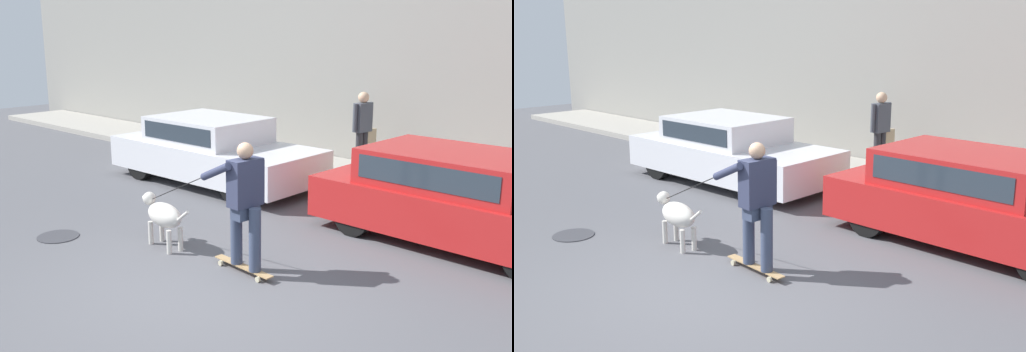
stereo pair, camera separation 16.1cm
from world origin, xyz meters
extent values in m
plane|color=#545459|center=(0.00, 0.00, 0.00)|extent=(36.00, 36.00, 0.00)
cube|color=gray|center=(0.00, 6.94, 2.66)|extent=(32.00, 0.30, 5.33)
cube|color=#A39E93|center=(0.00, 5.76, 0.07)|extent=(30.00, 2.02, 0.14)
cylinder|color=black|center=(-2.27, 4.44, 0.34)|extent=(0.68, 0.21, 0.67)
cylinder|color=black|center=(-2.25, 2.83, 0.34)|extent=(0.68, 0.21, 0.67)
cylinder|color=black|center=(-4.97, 4.40, 0.34)|extent=(0.68, 0.21, 0.67)
cylinder|color=black|center=(-4.95, 2.79, 0.34)|extent=(0.68, 0.21, 0.67)
cube|color=silver|center=(-3.61, 3.62, 0.51)|extent=(4.39, 1.91, 0.61)
cube|color=silver|center=(-3.79, 3.61, 1.06)|extent=(2.13, 1.69, 0.49)
cube|color=#28333D|center=(-3.78, 2.78, 1.08)|extent=(1.86, 0.04, 0.31)
cylinder|color=black|center=(0.18, 4.40, 0.30)|extent=(0.61, 0.21, 0.60)
cylinder|color=black|center=(0.16, 2.86, 0.30)|extent=(0.61, 0.21, 0.60)
cube|color=#B21E1E|center=(1.43, 3.62, 0.49)|extent=(4.08, 1.82, 0.62)
cube|color=#B21E1E|center=(1.27, 3.62, 1.06)|extent=(2.33, 1.63, 0.51)
cube|color=#28333D|center=(1.26, 2.81, 1.09)|extent=(2.04, 0.04, 0.33)
cylinder|color=beige|center=(-1.74, 0.58, 0.17)|extent=(0.07, 0.07, 0.33)
cylinder|color=beige|center=(-1.71, 0.76, 0.17)|extent=(0.07, 0.07, 0.33)
cylinder|color=beige|center=(-1.24, 0.51, 0.17)|extent=(0.07, 0.07, 0.33)
cylinder|color=beige|center=(-1.22, 0.69, 0.17)|extent=(0.07, 0.07, 0.33)
ellipsoid|color=beige|center=(-1.48, 0.64, 0.47)|extent=(0.76, 0.43, 0.33)
sphere|color=beige|center=(-1.89, 0.70, 0.62)|extent=(0.19, 0.19, 0.19)
cylinder|color=beige|center=(-1.97, 0.71, 0.61)|extent=(0.12, 0.10, 0.09)
cylinder|color=beige|center=(-1.01, 0.57, 0.57)|extent=(0.29, 0.08, 0.22)
cylinder|color=beige|center=(-0.43, 0.69, 0.04)|extent=(0.07, 0.04, 0.07)
cylinder|color=beige|center=(-0.41, 0.84, 0.04)|extent=(0.07, 0.04, 0.07)
cylinder|color=beige|center=(0.28, 0.64, 0.04)|extent=(0.07, 0.04, 0.07)
cylinder|color=beige|center=(0.29, 0.79, 0.04)|extent=(0.07, 0.04, 0.07)
cube|color=#A88456|center=(-0.07, 0.74, 0.08)|extent=(0.99, 0.20, 0.02)
cylinder|color=#38425B|center=(-0.19, 0.75, 0.48)|extent=(0.15, 0.15, 0.80)
cylinder|color=#38425B|center=(0.16, 0.72, 0.48)|extent=(0.15, 0.15, 0.80)
cube|color=#38425B|center=(-0.02, 0.74, 0.80)|extent=(0.21, 0.35, 0.16)
cube|color=#2D334C|center=(-0.02, 0.74, 1.18)|extent=(0.25, 0.45, 0.58)
sphere|color=tan|center=(-0.02, 0.74, 1.57)|extent=(0.20, 0.20, 0.20)
cylinder|color=#2D334C|center=(0.00, 1.00, 1.14)|extent=(0.09, 0.09, 0.55)
cylinder|color=#2D334C|center=(-0.29, 0.51, 1.31)|extent=(0.55, 0.16, 0.31)
cylinder|color=black|center=(-1.21, 0.62, 0.89)|extent=(1.35, 0.17, 0.61)
cylinder|color=#28282D|center=(-1.76, 6.09, 0.54)|extent=(0.14, 0.14, 0.81)
cylinder|color=#28282D|center=(-1.78, 5.93, 0.54)|extent=(0.14, 0.14, 0.81)
cube|color=#424751|center=(-1.77, 6.01, 1.24)|extent=(0.24, 0.41, 0.59)
cylinder|color=#424751|center=(-1.74, 6.25, 1.25)|extent=(0.09, 0.09, 0.56)
cylinder|color=#424751|center=(-1.80, 5.77, 1.25)|extent=(0.09, 0.09, 0.56)
sphere|color=tan|center=(-1.77, 6.01, 1.65)|extent=(0.22, 0.22, 0.22)
cube|color=tan|center=(-1.74, 6.25, 0.83)|extent=(0.14, 0.33, 0.29)
cylinder|color=#38383D|center=(-2.98, -0.17, 0.01)|extent=(0.60, 0.60, 0.01)
cylinder|color=gold|center=(-0.82, 4.50, 0.31)|extent=(0.17, 0.17, 0.61)
sphere|color=gold|center=(-0.82, 4.50, 0.66)|extent=(0.18, 0.18, 0.18)
camera|label=1|loc=(4.84, -4.31, 2.98)|focal=42.00mm
camera|label=2|loc=(4.95, -4.20, 2.98)|focal=42.00mm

